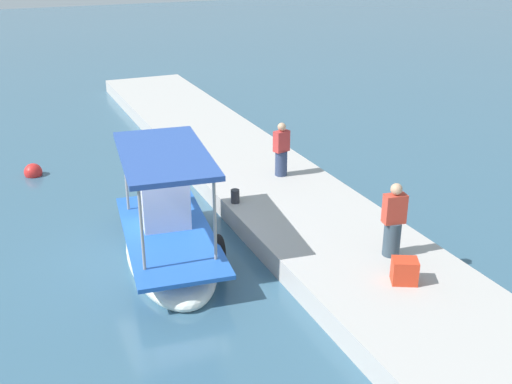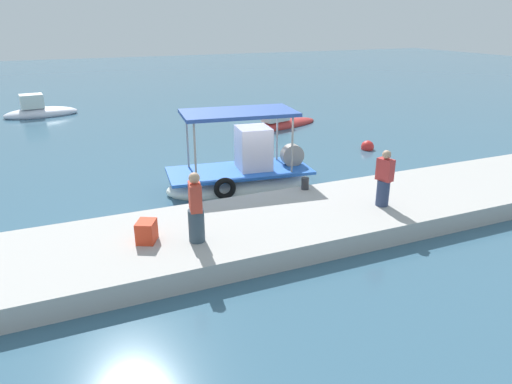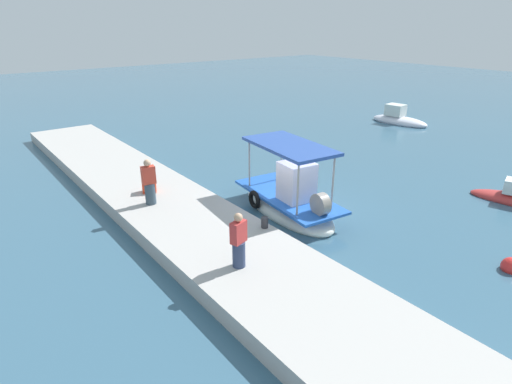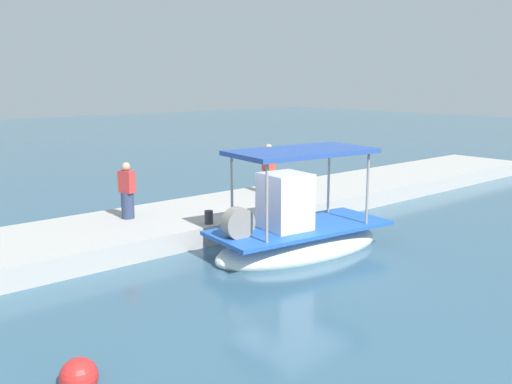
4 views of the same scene
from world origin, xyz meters
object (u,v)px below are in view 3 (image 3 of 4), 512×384
(cargo_crate, at_px, (149,186))
(fisherman_by_crate, at_px, (239,243))
(marker_buoy, at_px, (511,267))
(moored_boat_mid, at_px, (399,120))
(fisherman_near_bollard, at_px, (149,184))
(main_fishing_boat, at_px, (289,200))
(mooring_bollard, at_px, (265,222))

(cargo_crate, bearing_deg, fisherman_by_crate, -3.07)
(cargo_crate, distance_m, marker_buoy, 13.09)
(moored_boat_mid, bearing_deg, fisherman_near_bollard, -80.35)
(fisherman_near_bollard, bearing_deg, moored_boat_mid, 99.65)
(fisherman_near_bollard, relative_size, marker_buoy, 3.00)
(fisherman_by_crate, height_order, cargo_crate, fisherman_by_crate)
(fisherman_by_crate, bearing_deg, moored_boat_mid, 113.52)
(main_fishing_boat, relative_size, fisherman_near_bollard, 3.04)
(fisherman_near_bollard, xyz_separation_m, fisherman_by_crate, (5.63, 0.10, -0.05))
(fisherman_by_crate, distance_m, mooring_bollard, 2.57)
(mooring_bollard, xyz_separation_m, moored_boat_mid, (-7.85, 19.19, -0.49))
(main_fishing_boat, height_order, mooring_bollard, main_fishing_boat)
(fisherman_by_crate, xyz_separation_m, marker_buoy, (4.56, 6.90, -1.20))
(fisherman_by_crate, distance_m, cargo_crate, 6.79)
(fisherman_near_bollard, bearing_deg, marker_buoy, 34.50)
(cargo_crate, bearing_deg, marker_buoy, 30.03)
(main_fishing_boat, height_order, cargo_crate, main_fishing_boat)
(mooring_bollard, bearing_deg, moored_boat_mid, 112.25)
(main_fishing_boat, relative_size, cargo_crate, 10.03)
(main_fishing_boat, distance_m, mooring_bollard, 2.60)
(marker_buoy, bearing_deg, fisherman_near_bollard, -145.50)
(cargo_crate, xyz_separation_m, marker_buoy, (11.32, 6.54, -0.71))
(fisherman_by_crate, height_order, mooring_bollard, fisherman_by_crate)
(marker_buoy, distance_m, moored_boat_mid, 19.93)
(mooring_bollard, height_order, cargo_crate, cargo_crate)
(marker_buoy, relative_size, moored_boat_mid, 0.13)
(cargo_crate, bearing_deg, main_fishing_boat, 44.17)
(fisherman_near_bollard, bearing_deg, cargo_crate, 157.97)
(fisherman_near_bollard, height_order, mooring_bollard, fisherman_near_bollard)
(marker_buoy, bearing_deg, moored_boat_mid, 133.89)
(fisherman_near_bollard, relative_size, cargo_crate, 3.30)
(main_fishing_boat, bearing_deg, cargo_crate, -135.83)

